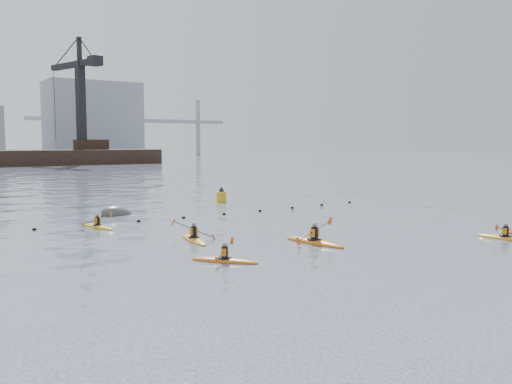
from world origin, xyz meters
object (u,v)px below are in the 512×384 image
(kayaker_1, at_px, (505,238))
(nav_buoy, at_px, (221,197))
(kayaker_3, at_px, (194,239))
(kayaker_0, at_px, (314,241))
(kayaker_5, at_px, (98,226))
(kayaker_2, at_px, (225,260))
(mooring_buoy, at_px, (117,215))

(kayaker_1, height_order, nav_buoy, nav_buoy)
(kayaker_3, relative_size, nav_buoy, 2.31)
(kayaker_0, relative_size, kayaker_1, 1.22)
(kayaker_1, distance_m, nav_buoy, 22.87)
(kayaker_5, bearing_deg, kayaker_0, -69.64)
(nav_buoy, bearing_deg, kayaker_5, -149.49)
(kayaker_5, height_order, nav_buoy, nav_buoy)
(nav_buoy, bearing_deg, kayaker_3, -124.82)
(kayaker_2, height_order, kayaker_3, kayaker_3)
(kayaker_3, xyz_separation_m, nav_buoy, (9.85, 14.16, 0.34))
(kayaker_2, bearing_deg, mooring_buoy, 46.28)
(kayaker_0, relative_size, kayaker_3, 1.11)
(nav_buoy, bearing_deg, kayaker_2, -119.91)
(kayaker_3, height_order, kayaker_5, kayaker_3)
(kayaker_0, bearing_deg, mooring_buoy, 97.67)
(mooring_buoy, bearing_deg, kayaker_2, -94.42)
(kayaker_0, distance_m, kayaker_5, 12.89)
(kayaker_3, bearing_deg, nav_buoy, 64.55)
(kayaker_0, bearing_deg, kayaker_1, -35.86)
(kayaker_5, height_order, mooring_buoy, kayaker_5)
(kayaker_0, height_order, kayaker_5, kayaker_0)
(kayaker_0, height_order, mooring_buoy, kayaker_0)
(kayaker_0, bearing_deg, kayaker_5, 115.72)
(kayaker_2, relative_size, kayaker_3, 0.78)
(kayaker_3, bearing_deg, kayaker_1, -23.10)
(kayaker_0, height_order, kayaker_2, kayaker_0)
(kayaker_0, distance_m, kayaker_2, 5.78)
(kayaker_0, xyz_separation_m, nav_buoy, (5.32, 18.06, 0.33))
(kayaker_2, xyz_separation_m, nav_buoy, (11.00, 19.12, 0.35))
(kayaker_1, distance_m, mooring_buoy, 23.86)
(kayaker_5, relative_size, nav_buoy, 2.03)
(kayaker_3, height_order, nav_buoy, nav_buoy)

